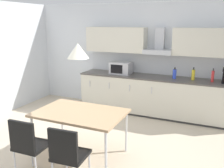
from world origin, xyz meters
name	(u,v)px	position (x,y,z in m)	size (l,w,h in m)	color
ground_plane	(84,151)	(0.00, 0.00, -0.01)	(7.67, 7.30, 0.02)	beige
wall_back	(134,56)	(0.00, 2.48, 1.26)	(6.14, 0.10, 2.52)	silver
kitchen_counter	(155,96)	(0.65, 2.11, 0.45)	(3.51, 0.67, 0.88)	#333333
backsplash_tile	(160,64)	(0.65, 2.42, 1.12)	(3.49, 0.02, 0.46)	silver
upper_wall_cabinets	(159,41)	(0.65, 2.27, 1.66)	(3.49, 0.40, 0.57)	beige
microwave	(121,68)	(-0.20, 2.11, 1.02)	(0.48, 0.35, 0.28)	#ADADB2
bottle_blue	(175,74)	(1.05, 2.11, 0.99)	(0.08, 0.08, 0.24)	blue
bottle_red	(213,76)	(1.82, 2.09, 1.00)	(0.06, 0.06, 0.28)	red
bottle_yellow	(193,75)	(1.44, 2.13, 1.00)	(0.07, 0.07, 0.27)	yellow
dining_table	(80,115)	(0.02, -0.13, 0.68)	(1.36, 0.90, 0.73)	tan
chair_near_left	(28,143)	(-0.28, -0.96, 0.53)	(0.41, 0.41, 0.87)	black
chair_near_right	(68,152)	(0.33, -0.96, 0.53)	(0.43, 0.43, 0.87)	black
pendant_lamp	(78,51)	(0.02, -0.13, 1.67)	(0.32, 0.32, 0.22)	silver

